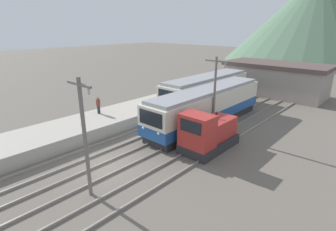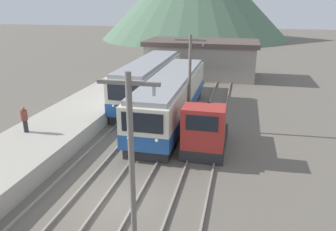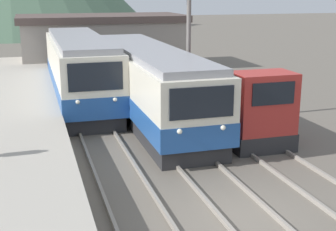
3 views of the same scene
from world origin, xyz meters
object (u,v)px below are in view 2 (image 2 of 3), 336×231
(catenary_mast_near, at_px, (132,158))
(catenary_mast_mid, at_px, (190,79))
(commuter_train_center, at_px, (171,100))
(shunting_locomotive, at_px, (206,129))
(commuter_train_left, at_px, (149,83))
(person_on_platform, at_px, (24,118))

(catenary_mast_near, distance_m, catenary_mast_mid, 11.73)
(commuter_train_center, xyz_separation_m, shunting_locomotive, (3.00, -4.32, -0.38))
(shunting_locomotive, height_order, catenary_mast_near, catenary_mast_near)
(commuter_train_left, distance_m, commuter_train_center, 4.86)
(shunting_locomotive, distance_m, person_on_platform, 10.60)
(person_on_platform, bearing_deg, commuter_train_center, 41.79)
(commuter_train_left, bearing_deg, shunting_locomotive, -55.04)
(shunting_locomotive, bearing_deg, person_on_platform, -167.76)
(shunting_locomotive, distance_m, catenary_mast_mid, 4.04)
(commuter_train_left, xyz_separation_m, catenary_mast_mid, (4.31, -5.31, 1.80))
(shunting_locomotive, xyz_separation_m, catenary_mast_near, (-1.49, -8.74, 2.27))
(catenary_mast_mid, relative_size, person_on_platform, 4.05)
(shunting_locomotive, xyz_separation_m, person_on_platform, (-10.34, -2.24, 0.65))
(catenary_mast_near, height_order, person_on_platform, catenary_mast_near)
(commuter_train_center, xyz_separation_m, catenary_mast_near, (1.51, -13.06, 1.89))
(commuter_train_center, relative_size, catenary_mast_near, 2.26)
(shunting_locomotive, bearing_deg, catenary_mast_near, -99.69)
(commuter_train_center, distance_m, shunting_locomotive, 5.27)
(catenary_mast_near, xyz_separation_m, catenary_mast_mid, (0.00, 11.73, 0.00))
(commuter_train_left, relative_size, person_on_platform, 8.03)
(commuter_train_center, height_order, catenary_mast_mid, catenary_mast_mid)
(shunting_locomotive, bearing_deg, commuter_train_left, 124.96)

